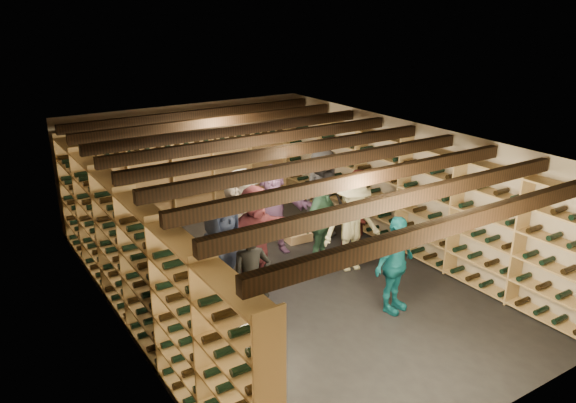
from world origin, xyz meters
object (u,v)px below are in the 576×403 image
at_px(person_0, 190,305).
at_px(person_5, 255,235).
at_px(person_1, 251,281).
at_px(person_8, 360,213).
at_px(crate_stack_left, 249,208).
at_px(crate_stack_right, 267,217).
at_px(person_3, 352,225).
at_px(person_4, 395,265).
at_px(person_9, 243,213).
at_px(person_10, 321,223).
at_px(person_11, 272,209).
at_px(person_6, 222,261).
at_px(crate_loose, 298,237).
at_px(person_7, 235,230).
at_px(person_12, 322,193).

relative_size(person_0, person_5, 0.89).
xyz_separation_m(person_1, person_8, (2.92, 1.17, 0.04)).
xyz_separation_m(crate_stack_left, crate_stack_right, (0.17, -0.48, -0.08)).
relative_size(person_3, person_4, 1.08).
distance_m(crate_stack_left, person_9, 1.66).
distance_m(person_10, person_11, 1.04).
bearing_deg(crate_stack_right, person_6, -131.18).
bearing_deg(person_4, person_5, 111.40).
height_order(crate_stack_left, person_0, person_0).
relative_size(person_4, person_8, 0.93).
relative_size(person_6, person_9, 1.13).
bearing_deg(crate_loose, person_11, -167.49).
xyz_separation_m(person_0, person_11, (2.60, 2.23, 0.09)).
xyz_separation_m(person_1, person_9, (1.11, 2.30, 0.05)).
height_order(person_5, person_10, person_5).
bearing_deg(crate_stack_left, person_4, -88.56).
bearing_deg(crate_loose, person_6, -144.61).
distance_m(person_3, person_6, 2.62).
bearing_deg(person_8, person_5, -178.44).
height_order(crate_stack_right, person_6, person_6).
height_order(person_7, person_12, person_12).
distance_m(person_3, person_4, 1.48).
distance_m(person_8, person_11, 1.61).
relative_size(person_4, person_5, 0.90).
height_order(person_6, person_8, person_6).
xyz_separation_m(person_1, person_3, (2.42, 0.78, 0.04)).
relative_size(crate_stack_right, person_8, 0.36).
xyz_separation_m(person_0, person_5, (1.73, 1.33, 0.09)).
distance_m(crate_loose, person_7, 1.85).
xyz_separation_m(person_0, person_10, (3.04, 1.28, 0.04)).
distance_m(person_3, person_8, 0.64).
height_order(crate_stack_left, person_4, person_4).
relative_size(crate_loose, person_8, 0.31).
bearing_deg(person_5, person_9, 68.07).
bearing_deg(crate_loose, person_8, -61.74).
xyz_separation_m(person_7, person_10, (1.39, -0.59, 0.02)).
xyz_separation_m(crate_stack_left, person_7, (-1.27, -1.84, 0.44)).
bearing_deg(person_3, person_8, 52.42).
distance_m(person_6, person_9, 2.20).
xyz_separation_m(crate_stack_left, person_3, (0.46, -2.86, 0.48)).
bearing_deg(person_8, person_6, -164.67).
relative_size(person_9, person_12, 0.92).
bearing_deg(person_4, person_9, 95.01).
bearing_deg(crate_loose, person_3, -86.04).
bearing_deg(person_9, person_7, -125.57).
relative_size(person_4, person_6, 0.82).
bearing_deg(person_7, person_8, -35.57).
bearing_deg(crate_loose, person_0, -144.04).
relative_size(person_0, person_1, 0.97).
relative_size(person_1, person_11, 0.92).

